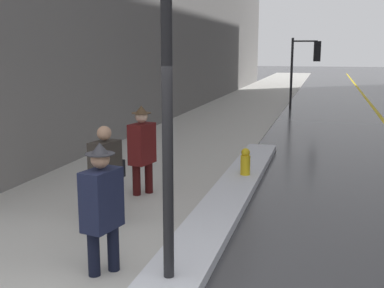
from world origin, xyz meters
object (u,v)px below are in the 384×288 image
at_px(pedestrian_in_glasses, 102,204).
at_px(pedestrian_trailing, 142,147).
at_px(lamp_post, 166,27).
at_px(traffic_light_near, 308,58).
at_px(fire_hydrant, 245,165).
at_px(pedestrian_with_shoulder_bag, 106,169).

relative_size(pedestrian_in_glasses, pedestrian_trailing, 0.96).
xyz_separation_m(lamp_post, traffic_light_near, (0.75, 17.93, -0.59)).
distance_m(lamp_post, pedestrian_in_glasses, 2.20).
height_order(lamp_post, pedestrian_trailing, lamp_post).
bearing_deg(lamp_post, pedestrian_trailing, 115.88).
bearing_deg(fire_hydrant, pedestrian_with_shoulder_bag, -120.18).
height_order(pedestrian_in_glasses, fire_hydrant, pedestrian_in_glasses).
bearing_deg(lamp_post, pedestrian_with_shoulder_bag, 131.85).
bearing_deg(pedestrian_with_shoulder_bag, pedestrian_trailing, -168.38).
distance_m(pedestrian_in_glasses, pedestrian_trailing, 3.26).
bearing_deg(fire_hydrant, lamp_post, -91.09).
bearing_deg(pedestrian_with_shoulder_bag, lamp_post, 53.70).
distance_m(lamp_post, pedestrian_with_shoulder_bag, 3.17).
bearing_deg(traffic_light_near, pedestrian_in_glasses, -102.26).
bearing_deg(pedestrian_in_glasses, traffic_light_near, -173.35).
bearing_deg(pedestrian_trailing, lamp_post, 37.73).
distance_m(lamp_post, traffic_light_near, 17.96).
height_order(pedestrian_with_shoulder_bag, fire_hydrant, pedestrian_with_shoulder_bag).
relative_size(pedestrian_in_glasses, fire_hydrant, 2.31).
distance_m(pedestrian_in_glasses, pedestrian_with_shoulder_bag, 1.82).
relative_size(traffic_light_near, pedestrian_with_shoulder_bag, 2.10).
bearing_deg(lamp_post, fire_hydrant, 88.91).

